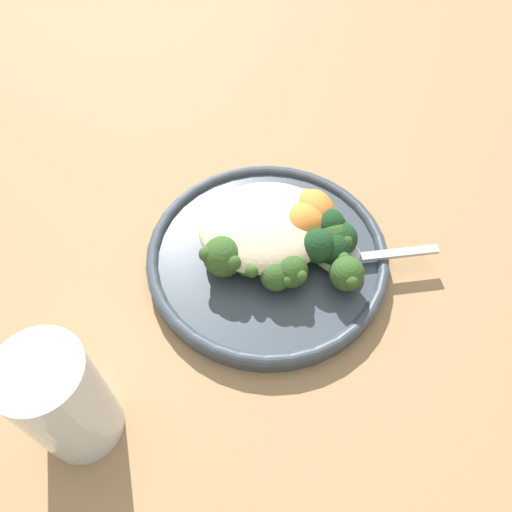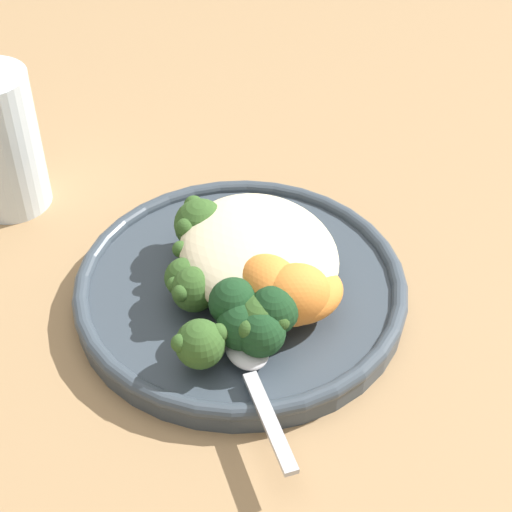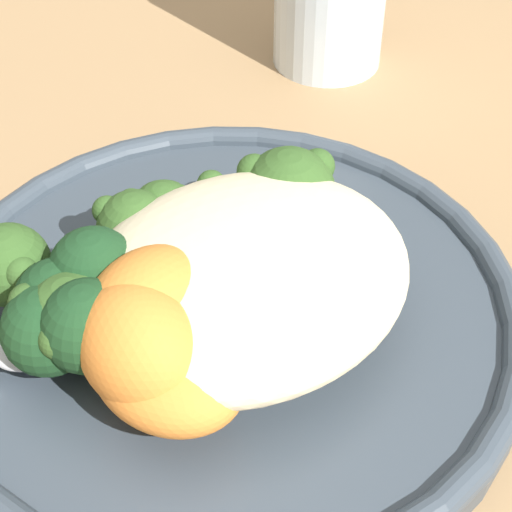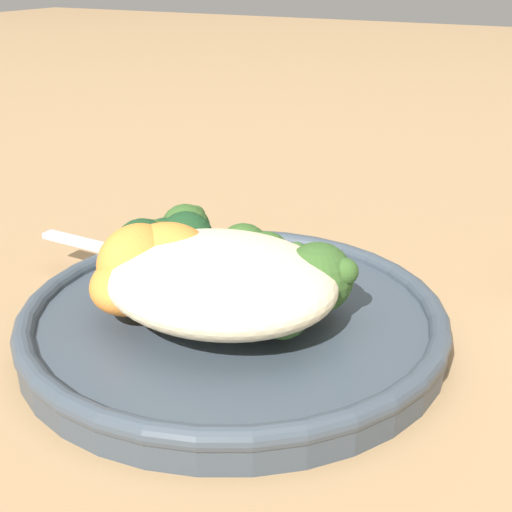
% 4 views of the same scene
% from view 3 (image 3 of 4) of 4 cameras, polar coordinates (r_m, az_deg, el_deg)
% --- Properties ---
extents(ground_plane, '(4.00, 4.00, 0.00)m').
position_cam_3_polar(ground_plane, '(0.36, -3.92, -3.25)').
color(ground_plane, '#9E7A51').
extents(plate, '(0.24, 0.24, 0.02)m').
position_cam_3_polar(plate, '(0.34, -1.76, -3.64)').
color(plate, '#38424C').
rests_on(plate, ground_plane).
extents(quinoa_mound, '(0.13, 0.11, 0.04)m').
position_cam_3_polar(quinoa_mound, '(0.31, -0.02, -1.06)').
color(quinoa_mound, beige).
rests_on(quinoa_mound, plate).
extents(broccoli_stalk_0, '(0.09, 0.03, 0.03)m').
position_cam_3_polar(broccoli_stalk_0, '(0.32, 3.49, -1.07)').
color(broccoli_stalk_0, '#ADC675').
rests_on(broccoli_stalk_0, plate).
extents(broccoli_stalk_1, '(0.10, 0.07, 0.04)m').
position_cam_3_polar(broccoli_stalk_1, '(0.35, 1.78, 3.35)').
color(broccoli_stalk_1, '#ADC675').
rests_on(broccoli_stalk_1, plate).
extents(broccoli_stalk_2, '(0.06, 0.07, 0.03)m').
position_cam_3_polar(broccoli_stalk_2, '(0.34, -1.87, 1.71)').
color(broccoli_stalk_2, '#ADC675').
rests_on(broccoli_stalk_2, plate).
extents(broccoli_stalk_3, '(0.04, 0.08, 0.03)m').
position_cam_3_polar(broccoli_stalk_3, '(0.34, -5.99, 1.29)').
color(broccoli_stalk_3, '#ADC675').
rests_on(broccoli_stalk_3, plate).
extents(broccoli_stalk_4, '(0.03, 0.10, 0.03)m').
position_cam_3_polar(broccoli_stalk_4, '(0.34, -7.04, 0.54)').
color(broccoli_stalk_4, '#ADC675').
rests_on(broccoli_stalk_4, plate).
extents(broccoli_stalk_5, '(0.08, 0.11, 0.03)m').
position_cam_3_polar(broccoli_stalk_5, '(0.33, -13.99, -1.44)').
color(broccoli_stalk_5, '#ADC675').
rests_on(broccoli_stalk_5, plate).
extents(broccoli_stalk_6, '(0.08, 0.06, 0.04)m').
position_cam_3_polar(broccoli_stalk_6, '(0.31, -10.53, -4.44)').
color(broccoli_stalk_6, '#ADC675').
rests_on(broccoli_stalk_6, plate).
extents(sweet_potato_chunk_0, '(0.04, 0.05, 0.04)m').
position_cam_3_polar(sweet_potato_chunk_0, '(0.29, -7.74, -6.05)').
color(sweet_potato_chunk_0, orange).
rests_on(sweet_potato_chunk_0, plate).
extents(sweet_potato_chunk_1, '(0.06, 0.07, 0.03)m').
position_cam_3_polar(sweet_potato_chunk_1, '(0.29, -5.89, -7.56)').
color(sweet_potato_chunk_1, orange).
rests_on(sweet_potato_chunk_1, plate).
extents(sweet_potato_chunk_2, '(0.06, 0.06, 0.04)m').
position_cam_3_polar(sweet_potato_chunk_2, '(0.30, -7.00, -3.62)').
color(sweet_potato_chunk_2, orange).
rests_on(sweet_potato_chunk_2, plate).
extents(kale_tuft, '(0.06, 0.06, 0.04)m').
position_cam_3_polar(kale_tuft, '(0.31, -11.55, -3.34)').
color(kale_tuft, '#193D1E').
rests_on(kale_tuft, plate).
extents(spoon, '(0.12, 0.03, 0.01)m').
position_cam_3_polar(spoon, '(0.32, -16.40, -5.79)').
color(spoon, '#B7B7BC').
rests_on(spoon, plate).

